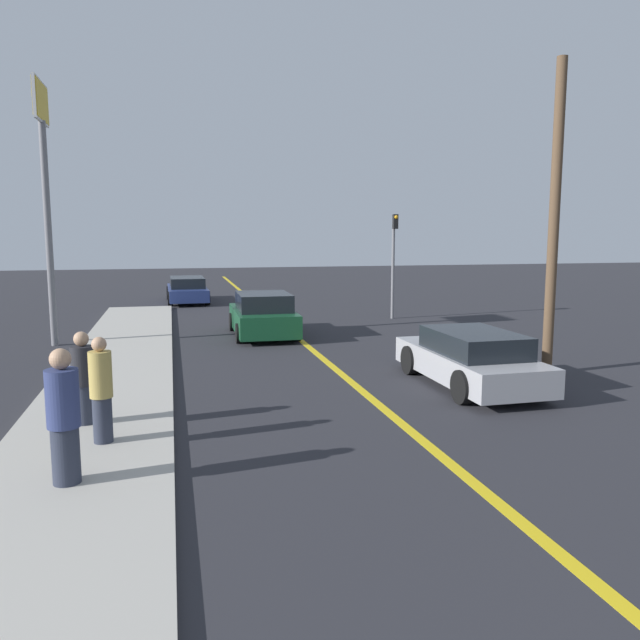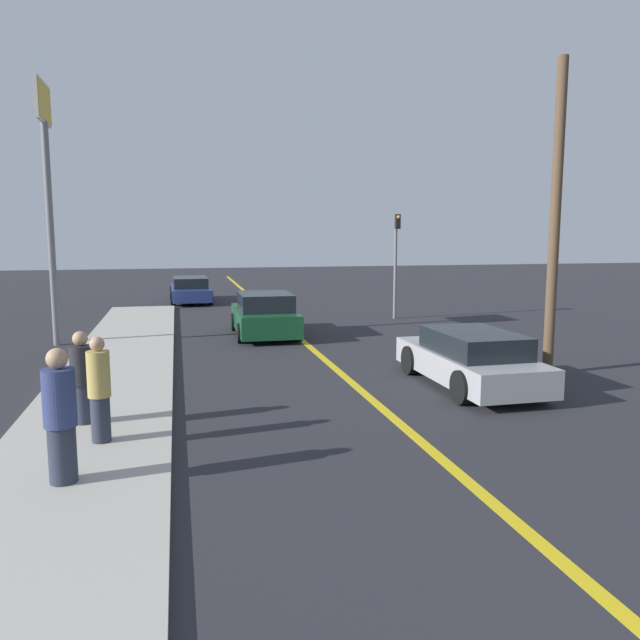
{
  "view_description": "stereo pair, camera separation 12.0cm",
  "coord_description": "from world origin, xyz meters",
  "px_view_note": "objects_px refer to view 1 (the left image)",
  "views": [
    {
      "loc": [
        -3.84,
        0.32,
        3.31
      ],
      "look_at": [
        -0.6,
        13.86,
        1.36
      ],
      "focal_mm": 35.0,
      "sensor_mm": 36.0,
      "label": 1
    },
    {
      "loc": [
        -3.72,
        0.29,
        3.31
      ],
      "look_at": [
        -0.6,
        13.86,
        1.36
      ],
      "focal_mm": 35.0,
      "sensor_mm": 36.0,
      "label": 2
    }
  ],
  "objects_px": {
    "car_near_right_lane": "(470,359)",
    "car_far_distant": "(187,290)",
    "pedestrian_far_standing": "(83,378)",
    "roadside_sign": "(44,156)",
    "car_ahead_center": "(263,315)",
    "pedestrian_mid_group": "(101,390)",
    "traffic_light": "(394,255)",
    "utility_pole": "(554,220)",
    "pedestrian_near_curb": "(64,417)"
  },
  "relations": [
    {
      "from": "car_ahead_center",
      "to": "pedestrian_mid_group",
      "type": "height_order",
      "value": "pedestrian_mid_group"
    },
    {
      "from": "roadside_sign",
      "to": "pedestrian_mid_group",
      "type": "bearing_deg",
      "value": -76.54
    },
    {
      "from": "car_ahead_center",
      "to": "roadside_sign",
      "type": "distance_m",
      "value": 7.89
    },
    {
      "from": "pedestrian_far_standing",
      "to": "utility_pole",
      "type": "bearing_deg",
      "value": 11.0
    },
    {
      "from": "car_ahead_center",
      "to": "pedestrian_far_standing",
      "type": "relative_size",
      "value": 2.56
    },
    {
      "from": "car_far_distant",
      "to": "pedestrian_mid_group",
      "type": "height_order",
      "value": "pedestrian_mid_group"
    },
    {
      "from": "car_far_distant",
      "to": "pedestrian_mid_group",
      "type": "distance_m",
      "value": 20.67
    },
    {
      "from": "pedestrian_near_curb",
      "to": "traffic_light",
      "type": "xyz_separation_m",
      "value": [
        9.71,
        14.44,
        1.48
      ]
    },
    {
      "from": "car_near_right_lane",
      "to": "car_far_distant",
      "type": "relative_size",
      "value": 0.93
    },
    {
      "from": "car_ahead_center",
      "to": "utility_pole",
      "type": "relative_size",
      "value": 0.56
    },
    {
      "from": "car_near_right_lane",
      "to": "car_far_distant",
      "type": "xyz_separation_m",
      "value": [
        -5.53,
        18.24,
        -0.01
      ]
    },
    {
      "from": "car_near_right_lane",
      "to": "utility_pole",
      "type": "distance_m",
      "value": 3.85
    },
    {
      "from": "car_ahead_center",
      "to": "pedestrian_far_standing",
      "type": "height_order",
      "value": "pedestrian_far_standing"
    },
    {
      "from": "car_ahead_center",
      "to": "pedestrian_near_curb",
      "type": "bearing_deg",
      "value": -109.27
    },
    {
      "from": "car_far_distant",
      "to": "pedestrian_near_curb",
      "type": "bearing_deg",
      "value": -96.75
    },
    {
      "from": "pedestrian_near_curb",
      "to": "pedestrian_mid_group",
      "type": "distance_m",
      "value": 1.59
    },
    {
      "from": "car_ahead_center",
      "to": "car_far_distant",
      "type": "bearing_deg",
      "value": 102.15
    },
    {
      "from": "car_near_right_lane",
      "to": "car_ahead_center",
      "type": "xyz_separation_m",
      "value": [
        -3.41,
        7.64,
        0.06
      ]
    },
    {
      "from": "pedestrian_near_curb",
      "to": "pedestrian_far_standing",
      "type": "distance_m",
      "value": 2.63
    },
    {
      "from": "car_far_distant",
      "to": "traffic_light",
      "type": "bearing_deg",
      "value": -46.71
    },
    {
      "from": "car_near_right_lane",
      "to": "pedestrian_mid_group",
      "type": "height_order",
      "value": "pedestrian_mid_group"
    },
    {
      "from": "car_near_right_lane",
      "to": "pedestrian_near_curb",
      "type": "xyz_separation_m",
      "value": [
        -7.64,
        -3.9,
        0.38
      ]
    },
    {
      "from": "car_near_right_lane",
      "to": "pedestrian_far_standing",
      "type": "distance_m",
      "value": 7.85
    },
    {
      "from": "car_far_distant",
      "to": "pedestrian_far_standing",
      "type": "bearing_deg",
      "value": -97.77
    },
    {
      "from": "utility_pole",
      "to": "pedestrian_near_curb",
      "type": "bearing_deg",
      "value": -155.31
    },
    {
      "from": "traffic_light",
      "to": "car_far_distant",
      "type": "bearing_deg",
      "value": 134.6
    },
    {
      "from": "pedestrian_near_curb",
      "to": "utility_pole",
      "type": "height_order",
      "value": "utility_pole"
    },
    {
      "from": "roadside_sign",
      "to": "utility_pole",
      "type": "xyz_separation_m",
      "value": [
        12.0,
        -6.67,
        -1.88
      ]
    },
    {
      "from": "car_near_right_lane",
      "to": "car_far_distant",
      "type": "bearing_deg",
      "value": 106.13
    },
    {
      "from": "car_near_right_lane",
      "to": "pedestrian_near_curb",
      "type": "distance_m",
      "value": 8.59
    },
    {
      "from": "car_near_right_lane",
      "to": "utility_pole",
      "type": "height_order",
      "value": "utility_pole"
    },
    {
      "from": "roadside_sign",
      "to": "traffic_light",
      "type": "bearing_deg",
      "value": 15.19
    },
    {
      "from": "pedestrian_mid_group",
      "to": "traffic_light",
      "type": "bearing_deg",
      "value": 53.85
    },
    {
      "from": "car_near_right_lane",
      "to": "utility_pole",
      "type": "relative_size",
      "value": 0.6
    },
    {
      "from": "car_near_right_lane",
      "to": "pedestrian_far_standing",
      "type": "bearing_deg",
      "value": -171.39
    },
    {
      "from": "pedestrian_far_standing",
      "to": "car_near_right_lane",
      "type": "bearing_deg",
      "value": 9.35
    },
    {
      "from": "car_ahead_center",
      "to": "traffic_light",
      "type": "height_order",
      "value": "traffic_light"
    },
    {
      "from": "pedestrian_near_curb",
      "to": "traffic_light",
      "type": "distance_m",
      "value": 17.46
    },
    {
      "from": "pedestrian_far_standing",
      "to": "traffic_light",
      "type": "xyz_separation_m",
      "value": [
        9.81,
        11.81,
        1.57
      ]
    },
    {
      "from": "car_near_right_lane",
      "to": "pedestrian_near_curb",
      "type": "relative_size",
      "value": 2.45
    },
    {
      "from": "car_far_distant",
      "to": "utility_pole",
      "type": "relative_size",
      "value": 0.65
    },
    {
      "from": "traffic_light",
      "to": "roadside_sign",
      "type": "bearing_deg",
      "value": -164.81
    },
    {
      "from": "car_near_right_lane",
      "to": "pedestrian_mid_group",
      "type": "relative_size",
      "value": 2.63
    },
    {
      "from": "car_far_distant",
      "to": "pedestrian_mid_group",
      "type": "bearing_deg",
      "value": -96.34
    },
    {
      "from": "car_ahead_center",
      "to": "pedestrian_mid_group",
      "type": "relative_size",
      "value": 2.46
    },
    {
      "from": "pedestrian_far_standing",
      "to": "traffic_light",
      "type": "relative_size",
      "value": 0.39
    },
    {
      "from": "pedestrian_mid_group",
      "to": "pedestrian_far_standing",
      "type": "bearing_deg",
      "value": 110.41
    },
    {
      "from": "pedestrian_near_curb",
      "to": "utility_pole",
      "type": "bearing_deg",
      "value": 24.69
    },
    {
      "from": "pedestrian_mid_group",
      "to": "car_ahead_center",
      "type": "bearing_deg",
      "value": 68.5
    },
    {
      "from": "pedestrian_far_standing",
      "to": "roadside_sign",
      "type": "height_order",
      "value": "roadside_sign"
    }
  ]
}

